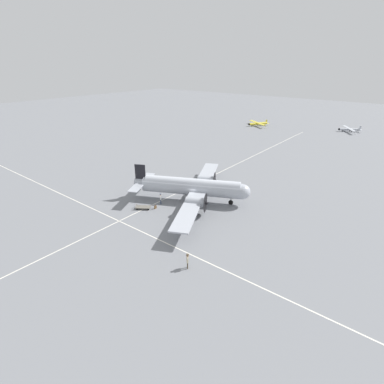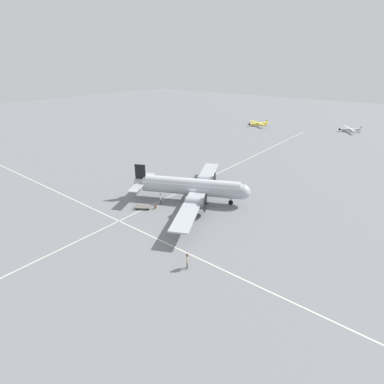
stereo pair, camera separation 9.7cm
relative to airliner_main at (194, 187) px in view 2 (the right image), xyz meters
name	(u,v)px [view 2 (the right image)]	position (x,y,z in m)	size (l,w,h in m)	color
ground_plane	(192,201)	(-0.16, 0.33, -2.38)	(300.00, 300.00, 0.00)	slate
apron_line_eastwest	(174,195)	(-0.16, 4.16, -2.38)	(120.00, 0.16, 0.01)	silver
apron_line_northsouth	(138,230)	(-11.31, 0.33, -2.38)	(0.16, 120.00, 0.01)	silver
airliner_main	(194,187)	(0.00, 0.00, 0.00)	(24.03, 17.68, 5.35)	#ADB2BC
crew_foreground	(187,260)	(-13.39, -9.48, -1.29)	(0.48, 0.41, 1.73)	#473D2D
passenger_boarding	(161,198)	(-3.89, 3.42, -1.35)	(0.47, 0.38, 1.65)	navy
suitcase_near_door	(155,207)	(-5.56, 2.93, -2.14)	(0.40, 0.13, 0.52)	brown
baggage_cart	(143,207)	(-6.71, 4.33, -2.10)	(2.11, 2.39, 0.56)	#6B665B
light_aircraft_distant	(350,129)	(68.98, -6.80, -1.61)	(8.16, 6.63, 1.79)	#B7BCC6
light_aircraft_taxiing	(258,124)	(59.80, 19.54, -1.58)	(7.06, 8.55, 1.88)	yellow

